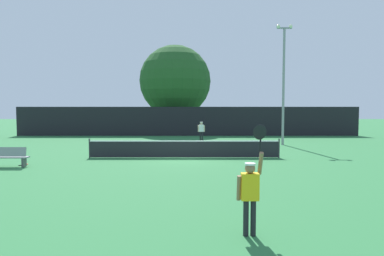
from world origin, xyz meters
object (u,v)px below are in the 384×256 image
parked_car_mid (243,125)px  parked_car_far (274,124)px  player_serving (249,188)px  player_receiving (200,130)px  tennis_ball (196,157)px  spare_racket (23,164)px  light_pole (282,77)px  courtside_bench (7,157)px  large_tree (174,81)px  parked_car_near (118,125)px

parked_car_mid → parked_car_far: 5.35m
player_serving → player_receiving: 20.55m
tennis_ball → spare_racket: 8.84m
player_serving → spare_racket: player_serving is taller
light_pole → spare_racket: bearing=-149.4°
courtside_bench → tennis_ball: bearing=19.0°
large_tree → parked_car_mid: (7.69, 0.05, -4.90)m
parked_car_near → spare_racket: bearing=-96.7°
courtside_bench → parked_car_far: parked_car_far is taller
parked_car_mid → parked_car_far: (4.27, 3.23, 0.00)m
parked_car_far → tennis_ball: bearing=-117.1°
spare_racket → light_pole: bearing=30.6°
player_serving → tennis_ball: bearing=94.7°
player_receiving → light_pole: 7.65m
player_receiving → courtside_bench: size_ratio=0.88×
spare_racket → light_pole: size_ratio=0.06×
player_receiving → large_tree: (-2.64, 10.28, 4.71)m
spare_racket → parked_car_far: (18.25, 24.92, 0.76)m
large_tree → parked_car_near: bearing=170.6°
player_serving → large_tree: (-3.15, 30.82, 4.61)m
light_pole → parked_car_mid: bearing=94.3°
player_serving → large_tree: large_tree is taller
light_pole → parked_car_mid: (-0.95, 12.84, -4.22)m
light_pole → player_receiving: bearing=157.3°
spare_racket → light_pole: light_pole is taller
player_receiving → tennis_ball: 8.95m
player_serving → courtside_bench: (-9.90, 8.57, -0.58)m
courtside_bench → parked_car_mid: 26.56m
parked_car_near → parked_car_far: 18.60m
tennis_ball → parked_car_mid: parked_car_mid is taller
player_serving → parked_car_near: (-9.67, 31.90, -0.29)m
parked_car_far → large_tree: bearing=-168.3°
spare_racket → large_tree: bearing=73.8°
player_receiving → parked_car_far: (9.31, 13.55, -0.19)m
player_receiving → courtside_bench: player_receiving is taller
tennis_ball → courtside_bench: courtside_bench is taller
tennis_ball → parked_car_mid: 20.00m
player_receiving → tennis_ball: player_receiving is taller
courtside_bench → light_pole: size_ratio=0.20×
tennis_ball → courtside_bench: bearing=-161.0°
player_serving → parked_car_near: player_serving is taller
light_pole → parked_car_near: 20.98m
parked_car_mid → player_serving: bearing=-97.9°
player_serving → parked_car_near: size_ratio=0.55×
player_serving → parked_car_far: bearing=75.5°
player_receiving → parked_car_near: size_ratio=0.36×
player_serving → parked_car_mid: 31.20m
light_pole → large_tree: size_ratio=0.92×
light_pole → large_tree: bearing=124.0°
light_pole → parked_car_far: bearing=78.3°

